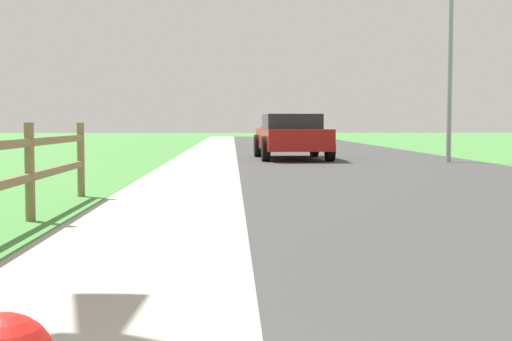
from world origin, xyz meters
The scene contains 7 objects.
ground_plane centered at (0.00, 25.00, 0.00)m, with size 120.00×120.00×0.00m, color #48883F.
road_asphalt centered at (3.50, 27.00, 0.00)m, with size 7.00×66.00×0.01m, color #3C3C3C.
curb_concrete centered at (-3.00, 27.00, 0.00)m, with size 6.00×66.00×0.01m, color #ABA399.
grass_verge centered at (-4.50, 27.00, 0.01)m, with size 5.00×66.00×0.00m, color #48883F.
parked_suv_red centered at (1.69, 22.02, 0.72)m, with size 2.25×4.78×1.39m.
parked_car_black centered at (2.29, 32.05, 0.75)m, with size 2.32×4.71×1.48m.
street_lamp centered at (6.12, 20.01, 3.41)m, with size 1.17×0.20×5.66m.
Camera 1 is at (-0.15, -0.22, 1.10)m, focal length 50.44 mm.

